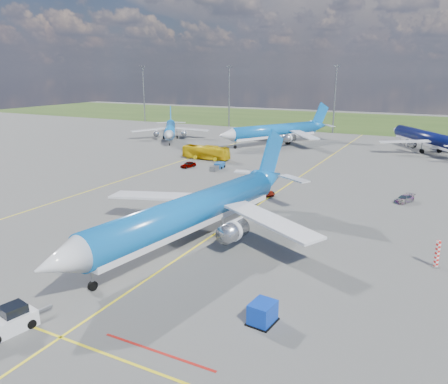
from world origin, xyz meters
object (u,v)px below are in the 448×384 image
at_px(bg_jet_nw, 170,140).
at_px(bg_jet_nnw, 275,144).
at_px(pushback_tug, 8,321).
at_px(main_airliner, 192,243).
at_px(service_car_a, 188,165).
at_px(bg_jet_n, 425,151).
at_px(service_car_c, 404,199).
at_px(service_car_b, 264,192).
at_px(apron_bus, 206,152).
at_px(uld_container, 263,313).
at_px(warning_post, 437,254).
at_px(baggage_tug_c, 218,166).

xyz_separation_m(bg_jet_nw, bg_jet_nnw, (31.97, 6.66, 0.00)).
bearing_deg(pushback_tug, main_airliner, 92.64).
height_order(pushback_tug, service_car_a, pushback_tug).
relative_size(bg_jet_n, service_car_c, 9.40).
height_order(main_airliner, service_car_a, main_airliner).
bearing_deg(main_airliner, service_car_b, 99.14).
bearing_deg(bg_jet_n, bg_jet_nnw, -23.42).
bearing_deg(apron_bus, bg_jet_n, -51.82).
distance_m(bg_jet_n, uld_container, 96.44).
height_order(warning_post, bg_jet_n, bg_jet_n).
xyz_separation_m(pushback_tug, service_car_a, (-20.21, 60.37, -0.18)).
height_order(bg_jet_nnw, bg_jet_n, bg_jet_nnw).
xyz_separation_m(service_car_b, service_car_c, (21.83, 6.34, 0.01)).
distance_m(warning_post, service_car_b, 32.82).
distance_m(bg_jet_nnw, main_airliner, 78.49).
bearing_deg(service_car_a, bg_jet_nw, 144.26).
height_order(warning_post, bg_jet_nw, bg_jet_nw).
relative_size(bg_jet_n, baggage_tug_c, 6.99).
bearing_deg(main_airliner, bg_jet_n, 83.92).
height_order(apron_bus, baggage_tug_c, apron_bus).
bearing_deg(pushback_tug, bg_jet_n, 87.83).
bearing_deg(warning_post, main_airliner, -167.10).
height_order(service_car_c, baggage_tug_c, baggage_tug_c).
relative_size(bg_jet_nw, service_car_a, 9.01).
distance_m(bg_jet_n, main_airliner, 86.46).
relative_size(bg_jet_n, uld_container, 17.00).
bearing_deg(warning_post, bg_jet_n, 94.01).
relative_size(warning_post, pushback_tug, 0.48).
relative_size(warning_post, service_car_a, 0.79).
bearing_deg(service_car_b, pushback_tug, -157.80).
relative_size(warning_post, apron_bus, 0.25).
bearing_deg(service_car_c, warning_post, -52.94).
relative_size(main_airliner, service_car_c, 10.79).
bearing_deg(uld_container, main_airliner, 145.29).
xyz_separation_m(bg_jet_n, service_car_c, (-0.10, -53.08, 0.60)).
relative_size(pushback_tug, uld_container, 2.71).
bearing_deg(warning_post, uld_container, -123.92).
bearing_deg(service_car_c, service_car_a, -164.20).
height_order(pushback_tug, service_car_c, pushback_tug).
distance_m(bg_jet_nw, pushback_tug, 103.82).
relative_size(bg_jet_n, main_airliner, 0.87).
bearing_deg(main_airliner, baggage_tug_c, 122.04).
height_order(bg_jet_n, service_car_a, bg_jet_n).
height_order(bg_jet_nw, bg_jet_nnw, bg_jet_nnw).
bearing_deg(uld_container, service_car_b, 117.92).
distance_m(bg_jet_nw, service_car_b, 67.40).
bearing_deg(bg_jet_nnw, service_car_c, -19.83).
bearing_deg(baggage_tug_c, warning_post, -41.52).
xyz_separation_m(pushback_tug, apron_bus, (-21.35, 70.34, 0.83)).
bearing_deg(bg_jet_nnw, bg_jet_n, 39.71).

